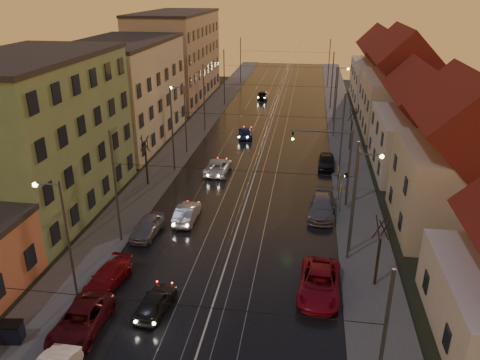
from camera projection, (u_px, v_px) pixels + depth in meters
The scene contains 45 objects.
ground at pixel (205, 331), 26.98m from camera, with size 160.00×160.00×0.00m, color black.
road at pixel (268, 132), 63.46m from camera, with size 16.00×120.00×0.04m, color black.
sidewalk_left at pixel (197, 128), 64.80m from camera, with size 4.00×120.00×0.15m, color #4C4C4C.
sidewalk_right at pixel (343, 134), 62.07m from camera, with size 4.00×120.00×0.15m, color #4C4C4C.
tram_rail_0 at pixel (252, 131), 63.74m from camera, with size 0.06×120.00×0.03m, color gray.
tram_rail_1 at pixel (263, 131), 63.55m from camera, with size 0.06×120.00×0.03m, color gray.
tram_rail_2 at pixel (274, 132), 63.34m from camera, with size 0.06×120.00×0.03m, color gray.
tram_rail_3 at pixel (285, 132), 63.14m from camera, with size 0.06×120.00×0.03m, color gray.
apartment_left_1 at pixel (36, 137), 39.62m from camera, with size 10.00×18.00×13.00m, color #658253.
apartment_left_2 at pixel (125, 93), 58.06m from camera, with size 10.00×20.00×12.00m, color beige.
apartment_left_3 at pixel (177, 57), 79.56m from camera, with size 10.00×24.00×14.00m, color tan.
house_right_1 at pixel (459, 166), 36.23m from camera, with size 8.67×10.20×10.80m.
house_right_2 at pixel (422, 129), 48.40m from camera, with size 9.18×12.24×9.20m.
house_right_3 at pixel (400, 89), 61.64m from camera, with size 9.18×14.28×11.50m.
house_right_4 at pixel (382, 71), 78.35m from camera, with size 9.18×16.32×10.00m.
catenary_pole_l_1 at pixel (116, 189), 34.62m from camera, with size 0.16×0.16×9.00m, color #595B60.
catenary_pole_r_1 at pixel (353, 204), 32.27m from camera, with size 0.16×0.16×9.00m, color #595B60.
catenary_pole_l_2 at pixel (172, 131), 48.30m from camera, with size 0.16×0.16×9.00m, color #595B60.
catenary_pole_r_2 at pixel (342, 138), 45.96m from camera, with size 0.16×0.16×9.00m, color #595B60.
catenary_pole_l_3 at pixel (204, 99), 61.98m from camera, with size 0.16×0.16×9.00m, color #595B60.
catenary_pole_r_3 at pixel (336, 103), 59.64m from camera, with size 0.16×0.16×9.00m, color #595B60.
catenary_pole_l_4 at pixel (224, 78), 75.67m from camera, with size 0.16×0.16×9.00m, color #595B60.
catenary_pole_r_4 at pixel (332, 81), 73.32m from camera, with size 0.16×0.16×9.00m, color #595B60.
catenary_pole_l_5 at pixel (240, 61), 92.09m from camera, with size 0.16×0.16×9.00m, color #595B60.
catenary_pole_r_5 at pixel (329, 63), 89.74m from camera, with size 0.16×0.16×9.00m, color #595B60.
street_lamp_0 at pixel (62, 229), 28.16m from camera, with size 1.75×0.32×8.00m.
street_lamp_1 at pixel (359, 193), 32.97m from camera, with size 1.75×0.32×8.00m.
street_lamp_2 at pixel (183, 113), 53.70m from camera, with size 1.75×0.32×8.00m.
street_lamp_3 at pixel (338, 89), 65.81m from camera, with size 1.75×0.32×8.00m.
traffic_light_mast at pixel (338, 158), 40.53m from camera, with size 5.30×0.32×7.20m.
bare_tree_0 at pixel (146, 162), 45.65m from camera, with size 1.09×1.09×5.11m.
bare_tree_1 at pixel (378, 253), 30.10m from camera, with size 1.09×1.09×5.11m.
bare_tree_2 at pixel (351, 130), 55.61m from camera, with size 1.09×1.09×5.11m.
driving_car_0 at pixel (155, 302), 28.40m from camera, with size 1.59×3.96×1.35m, color black.
driving_car_1 at pixel (187, 213), 39.32m from camera, with size 1.54×4.41×1.45m, color #A8A7AC.
driving_car_2 at pixel (218, 167), 49.38m from camera, with size 2.35×5.09×1.41m, color #BABABA.
driving_car_3 at pixel (245, 132), 61.03m from camera, with size 1.83×4.51×1.31m, color navy.
driving_car_4 at pixel (263, 95), 81.44m from camera, with size 1.67×4.15×1.41m, color black.
parked_left_1 at pixel (81, 321), 26.72m from camera, with size 2.38×5.16×1.43m, color #4D0D14.
parked_left_2 at pixel (107, 277), 30.86m from camera, with size 1.76×4.33×1.26m, color maroon.
parked_left_3 at pixel (147, 227), 37.09m from camera, with size 1.72×4.28×1.46m, color gray.
parked_right_0 at pixel (319, 283), 29.99m from camera, with size 2.58×5.60×1.56m, color maroon.
parked_right_1 at pixel (322, 206), 40.34m from camera, with size 2.20×5.41×1.57m, color gray.
parked_right_2 at pixel (326, 161), 50.77m from camera, with size 1.72×4.28×1.46m, color black.
dumpster at pixel (11, 333), 25.84m from camera, with size 1.20×0.80×1.10m, color black.
Camera 1 is at (5.21, -20.97, 18.48)m, focal length 35.00 mm.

